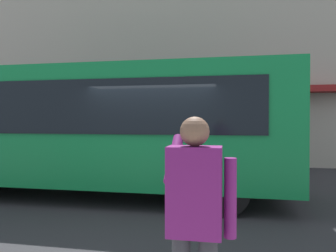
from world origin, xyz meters
TOP-DOWN VIEW (x-y plane):
  - ground_plane at (0.00, 0.00)m, footprint 60.00×60.00m
  - building_facade_far at (-0.02, -6.80)m, footprint 28.00×1.55m
  - red_bus at (1.62, -0.53)m, footprint 9.05×2.54m
  - pedestrian_photographer at (-1.26, 4.35)m, footprint 0.53×0.52m

SIDE VIEW (x-z plane):
  - ground_plane at x=0.00m, z-range 0.00..0.00m
  - pedestrian_photographer at x=-1.26m, z-range 0.29..1.99m
  - red_bus at x=1.62m, z-range 0.14..3.22m
  - building_facade_far at x=-0.02m, z-range -0.01..11.99m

